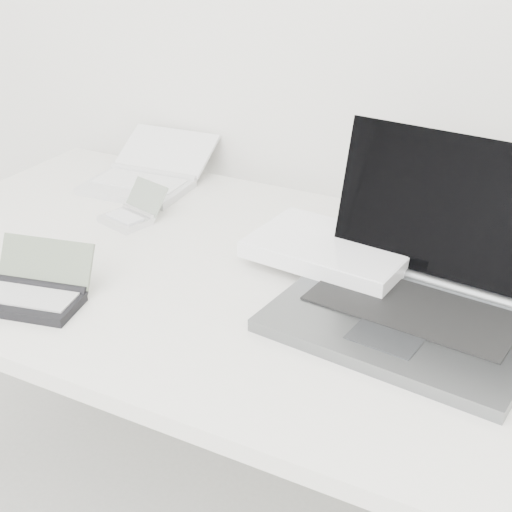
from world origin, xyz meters
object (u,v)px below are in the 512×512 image
at_px(desk, 281,303).
at_px(netbook_open_white, 146,176).
at_px(laptop_large, 388,276).
at_px(palmtop_charcoal, 33,292).

bearing_deg(desk, netbook_open_white, 150.76).
height_order(laptop_large, palmtop_charcoal, laptop_large).
bearing_deg(palmtop_charcoal, desk, 24.88).
bearing_deg(desk, palmtop_charcoal, -142.92).
relative_size(laptop_large, netbook_open_white, 1.81).
bearing_deg(laptop_large, desk, -165.40).
xyz_separation_m(laptop_large, palmtop_charcoal, (-0.52, -0.28, -0.03)).
height_order(desk, palmtop_charcoal, palmtop_charcoal).
xyz_separation_m(desk, laptop_large, (0.18, 0.03, 0.09)).
xyz_separation_m(desk, netbook_open_white, (-0.48, 0.27, 0.07)).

